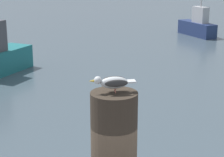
{
  "coord_description": "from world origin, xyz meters",
  "views": [
    {
      "loc": [
        -0.21,
        -3.4,
        3.81
      ],
      "look_at": [
        -0.0,
        -0.0,
        2.85
      ],
      "focal_mm": 64.71,
      "sensor_mm": 36.0,
      "label": 1
    }
  ],
  "objects": [
    {
      "name": "boat_navy",
      "position": [
        5.85,
        18.81,
        0.55
      ],
      "size": [
        1.77,
        3.24,
        4.28
      ],
      "color": "navy",
      "rests_on": "ground_plane"
    },
    {
      "name": "mooring_post",
      "position": [
        -0.0,
        -0.25,
        2.29
      ],
      "size": [
        0.4,
        0.4,
        1.03
      ],
      "primitive_type": "cylinder",
      "color": "#382D23",
      "rests_on": "harbor_quay"
    },
    {
      "name": "seagull",
      "position": [
        -0.01,
        -0.26,
        2.89
      ],
      "size": [
        0.39,
        0.17,
        0.14
      ],
      "color": "#C67460",
      "rests_on": "mooring_post"
    }
  ]
}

